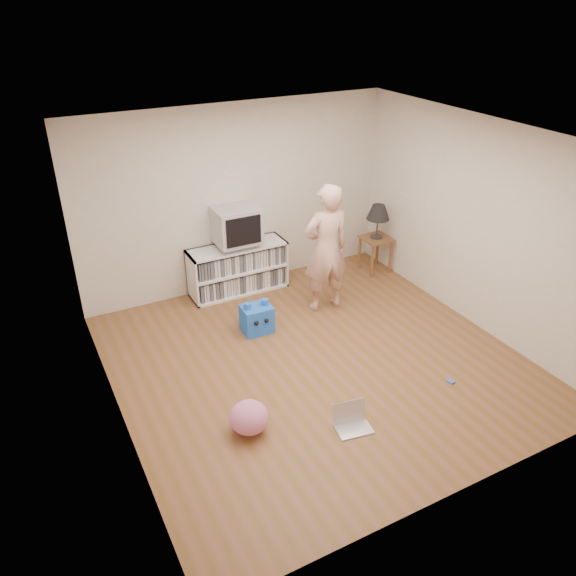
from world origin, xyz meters
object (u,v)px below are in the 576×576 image
(media_unit, at_px, (238,268))
(person, at_px, (326,249))
(dvd_deck, at_px, (237,244))
(crt_tv, at_px, (236,225))
(plush_blue, at_px, (257,318))
(side_table, at_px, (376,246))
(table_lamp, at_px, (378,213))
(laptop, at_px, (351,420))
(plush_pink, at_px, (249,417))

(media_unit, relative_size, person, 0.80)
(dvd_deck, relative_size, crt_tv, 0.75)
(plush_blue, bearing_deg, person, 8.42)
(side_table, relative_size, table_lamp, 1.07)
(crt_tv, distance_m, person, 1.30)
(crt_tv, height_order, table_lamp, crt_tv)
(media_unit, height_order, dvd_deck, dvd_deck)
(media_unit, xyz_separation_m, crt_tv, (-0.00, -0.02, 0.67))
(media_unit, bearing_deg, dvd_deck, -90.00)
(media_unit, relative_size, laptop, 3.56)
(table_lamp, bearing_deg, plush_pink, -143.40)
(side_table, xyz_separation_m, plush_blue, (-2.33, -0.73, -0.23))
(person, height_order, plush_pink, person)
(laptop, relative_size, plush_blue, 0.90)
(media_unit, xyz_separation_m, side_table, (2.11, -0.39, 0.07))
(dvd_deck, height_order, plush_pink, dvd_deck)
(side_table, height_order, plush_blue, side_table)
(crt_tv, bearing_deg, table_lamp, -9.85)
(dvd_deck, relative_size, laptop, 1.15)
(crt_tv, height_order, laptop, crt_tv)
(person, relative_size, plush_pink, 4.51)
(plush_blue, bearing_deg, laptop, -85.03)
(media_unit, relative_size, dvd_deck, 3.11)
(crt_tv, relative_size, plush_pink, 1.54)
(plush_pink, bearing_deg, plush_blue, 62.73)
(dvd_deck, distance_m, person, 1.31)
(table_lamp, height_order, person, person)
(crt_tv, bearing_deg, side_table, -9.85)
(media_unit, relative_size, plush_pink, 3.60)
(crt_tv, bearing_deg, media_unit, 90.00)
(side_table, xyz_separation_m, plush_pink, (-3.17, -2.35, -0.25))
(media_unit, bearing_deg, table_lamp, -10.35)
(side_table, height_order, plush_pink, side_table)
(person, bearing_deg, plush_blue, 10.61)
(dvd_deck, bearing_deg, plush_pink, -111.19)
(laptop, height_order, plush_pink, plush_pink)
(plush_pink, bearing_deg, laptop, -23.77)
(crt_tv, xyz_separation_m, side_table, (2.11, -0.37, -0.60))
(plush_pink, bearing_deg, dvd_deck, 68.81)
(media_unit, relative_size, plush_blue, 3.22)
(person, bearing_deg, laptop, 70.11)
(plush_pink, bearing_deg, media_unit, 68.92)
(person, bearing_deg, media_unit, -45.38)
(person, height_order, laptop, person)
(side_table, relative_size, plush_blue, 1.27)
(laptop, bearing_deg, crt_tv, 97.09)
(table_lamp, bearing_deg, laptop, -128.93)
(crt_tv, bearing_deg, dvd_deck, 90.00)
(side_table, distance_m, table_lamp, 0.53)
(person, distance_m, plush_pink, 2.67)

